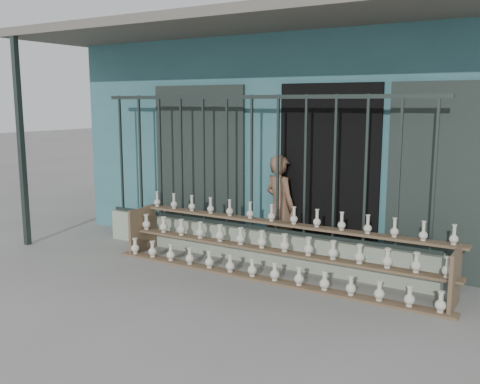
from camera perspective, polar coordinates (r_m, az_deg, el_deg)
The scene contains 6 objects.
ground at distance 6.39m, azimuth -4.73°, elevation -10.18°, with size 60.00×60.00×0.00m, color slate.
workshop_building at distance 9.76m, azimuth 9.95°, elevation 6.31°, with size 7.40×6.60×3.21m.
parapet_wall at distance 7.36m, azimuth 1.22°, elevation -5.62°, with size 5.00×0.20×0.45m, color gray.
security_fence at distance 7.15m, azimuth 1.25°, elevation 3.10°, with size 5.00×0.04×1.80m.
shelf_rack at distance 6.72m, azimuth 3.49°, elevation -5.90°, with size 4.50×0.68×0.85m.
elderly_woman at distance 7.42m, azimuth 4.27°, elevation -1.59°, with size 0.53×0.35×1.44m, color brown.
Camera 1 is at (3.54, -4.85, 2.16)m, focal length 40.00 mm.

